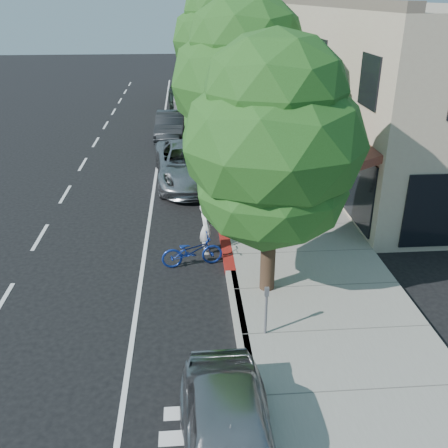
{
  "coord_description": "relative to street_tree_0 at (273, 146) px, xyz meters",
  "views": [
    {
      "loc": [
        -1.16,
        -13.54,
        7.43
      ],
      "look_at": [
        -0.15,
        -0.36,
        1.35
      ],
      "focal_mm": 40.0,
      "sensor_mm": 36.0,
      "label": 1
    }
  ],
  "objects": [
    {
      "name": "ground",
      "position": [
        -0.9,
        2.0,
        -4.14
      ],
      "size": [
        120.0,
        120.0,
        0.0
      ],
      "primitive_type": "plane",
      "color": "black",
      "rests_on": "ground"
    },
    {
      "name": "street_tree_2",
      "position": [
        0.0,
        12.0,
        0.1
      ],
      "size": [
        4.02,
        4.02,
        6.82
      ],
      "color": "black",
      "rests_on": "ground"
    },
    {
      "name": "curb",
      "position": [
        -0.9,
        10.0,
        -4.07
      ],
      "size": [
        0.3,
        56.0,
        0.15
      ],
      "primitive_type": "cube",
      "color": "#9E998E",
      "rests_on": "ground"
    },
    {
      "name": "storefront_building",
      "position": [
        8.7,
        20.0,
        -0.64
      ],
      "size": [
        10.0,
        36.0,
        7.0
      ],
      "primitive_type": "cube",
      "color": "#BEAF92",
      "rests_on": "ground"
    },
    {
      "name": "sidewalk",
      "position": [
        1.4,
        10.0,
        -4.07
      ],
      "size": [
        4.6,
        56.0,
        0.15
      ],
      "primitive_type": "cube",
      "color": "gray",
      "rests_on": "ground"
    },
    {
      "name": "cyclist",
      "position": [
        -1.54,
        2.49,
        -3.31
      ],
      "size": [
        0.45,
        0.64,
        1.67
      ],
      "primitive_type": "imported",
      "rotation": [
        0.0,
        0.0,
        1.65
      ],
      "color": "silver",
      "rests_on": "ground"
    },
    {
      "name": "street_tree_4",
      "position": [
        0.0,
        24.0,
        0.04
      ],
      "size": [
        4.79,
        4.79,
        6.96
      ],
      "color": "black",
      "rests_on": "ground"
    },
    {
      "name": "near_car_a",
      "position": [
        -1.52,
        -5.6,
        -3.43
      ],
      "size": [
        1.75,
        4.19,
        1.42
      ],
      "primitive_type": "imported",
      "rotation": [
        0.0,
        0.0,
        0.02
      ],
      "color": "#9F9FA3",
      "rests_on": "ground"
    },
    {
      "name": "white_pickup",
      "position": [
        -1.77,
        22.26,
        -3.35
      ],
      "size": [
        2.7,
        5.66,
        1.59
      ],
      "primitive_type": "imported",
      "rotation": [
        0.0,
        0.0,
        0.09
      ],
      "color": "#BABABA",
      "rests_on": "ground"
    },
    {
      "name": "pedestrian",
      "position": [
        1.59,
        6.76,
        -3.04
      ],
      "size": [
        1.17,
        1.16,
        1.9
      ],
      "primitive_type": "imported",
      "rotation": [
        0.0,
        0.0,
        3.88
      ],
      "color": "black",
      "rests_on": "sidewalk"
    },
    {
      "name": "dark_sedan",
      "position": [
        -2.94,
        16.5,
        -3.41
      ],
      "size": [
        1.73,
        4.51,
        1.47
      ],
      "primitive_type": "imported",
      "rotation": [
        0.0,
        0.0,
        -0.04
      ],
      "color": "black",
      "rests_on": "ground"
    },
    {
      "name": "street_tree_3",
      "position": [
        0.0,
        18.0,
        0.91
      ],
      "size": [
        5.53,
        5.53,
        8.33
      ],
      "color": "black",
      "rests_on": "ground"
    },
    {
      "name": "dark_suv_far",
      "position": [
        -2.23,
        25.61,
        -3.26
      ],
      "size": [
        2.32,
        5.28,
        1.77
      ],
      "primitive_type": "imported",
      "rotation": [
        0.0,
        0.0,
        0.05
      ],
      "color": "black",
      "rests_on": "ground"
    },
    {
      "name": "street_tree_1",
      "position": [
        0.0,
        6.0,
        0.45
      ],
      "size": [
        5.25,
        5.25,
        7.65
      ],
      "color": "black",
      "rests_on": "ground"
    },
    {
      "name": "silver_suv",
      "position": [
        -1.99,
        9.06,
        -3.31
      ],
      "size": [
        3.25,
        6.22,
        1.67
      ],
      "primitive_type": "imported",
      "rotation": [
        0.0,
        0.0,
        0.08
      ],
      "color": "#A2A3A7",
      "rests_on": "ground"
    },
    {
      "name": "bicycle",
      "position": [
        -2.0,
        1.67,
        -3.66
      ],
      "size": [
        1.91,
        0.91,
        0.97
      ],
      "primitive_type": "imported",
      "rotation": [
        0.0,
        0.0,
        1.72
      ],
      "color": "navy",
      "rests_on": "ground"
    },
    {
      "name": "street_tree_5",
      "position": [
        0.0,
        30.0,
        0.4
      ],
      "size": [
        4.95,
        4.95,
        7.5
      ],
      "color": "black",
      "rests_on": "ground"
    },
    {
      "name": "curb_red_segment",
      "position": [
        -0.9,
        3.0,
        -4.07
      ],
      "size": [
        0.32,
        4.0,
        0.15
      ],
      "primitive_type": "cube",
      "color": "maroon",
      "rests_on": "ground"
    },
    {
      "name": "street_tree_0",
      "position": [
        0.0,
        0.0,
        0.0
      ],
      "size": [
        4.52,
        4.52,
        6.84
      ],
      "color": "black",
      "rests_on": "ground"
    }
  ]
}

